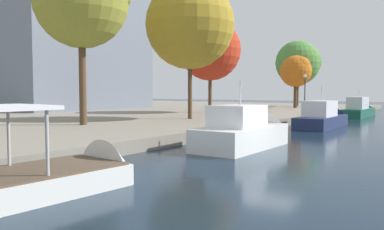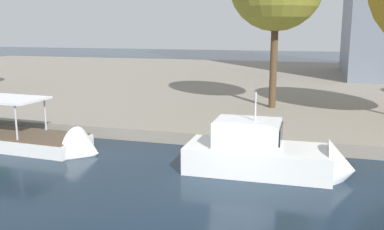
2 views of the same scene
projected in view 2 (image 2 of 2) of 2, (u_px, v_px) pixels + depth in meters
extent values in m
plane|color=#142333|center=(234.00, 187.00, 17.98)|extent=(220.00, 220.00, 0.00)
cube|color=gray|center=(287.00, 83.00, 49.12)|extent=(120.00, 55.00, 0.70)
cone|color=silver|center=(87.00, 152.00, 22.52)|extent=(1.55, 2.70, 2.62)
cylinder|color=#B2B2B7|center=(45.00, 114.00, 24.41)|extent=(0.10, 0.10, 1.86)
cylinder|color=#B2B2B7|center=(16.00, 123.00, 22.26)|extent=(0.10, 0.10, 1.86)
cube|color=silver|center=(257.00, 163.00, 19.78)|extent=(6.62, 2.92, 1.60)
cone|color=silver|center=(341.00, 170.00, 18.83)|extent=(1.24, 2.69, 2.67)
cube|color=white|center=(248.00, 133.00, 19.62)|extent=(3.00, 2.30, 1.19)
cube|color=black|center=(273.00, 133.00, 19.32)|extent=(0.82, 2.12, 0.71)
cylinder|color=silver|center=(255.00, 106.00, 19.29)|extent=(0.08, 0.08, 1.32)
cylinder|color=#4C3823|center=(273.00, 64.00, 31.38)|extent=(0.52, 0.52, 6.46)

